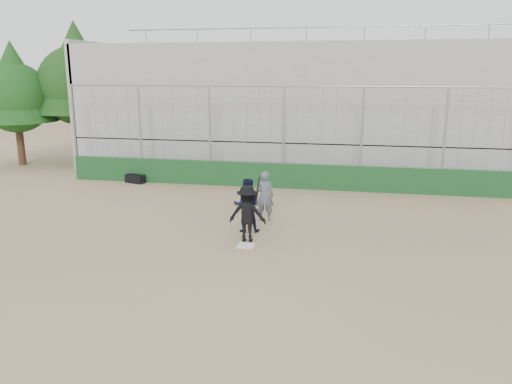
% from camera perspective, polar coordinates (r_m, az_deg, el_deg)
% --- Properties ---
extents(ground, '(90.00, 90.00, 0.00)m').
position_cam_1_polar(ground, '(13.42, -1.16, -6.16)').
color(ground, olive).
rests_on(ground, ground).
extents(home_plate, '(0.44, 0.44, 0.02)m').
position_cam_1_polar(home_plate, '(13.42, -1.16, -6.11)').
color(home_plate, white).
rests_on(home_plate, ground).
extents(backstop, '(18.10, 0.25, 4.04)m').
position_cam_1_polar(backstop, '(19.85, 3.13, 3.19)').
color(backstop, '#133D1A').
rests_on(backstop, ground).
extents(bleachers, '(20.25, 6.70, 6.98)m').
position_cam_1_polar(bleachers, '(24.49, 4.85, 9.77)').
color(bleachers, gray).
rests_on(bleachers, ground).
extents(tree_left, '(4.48, 4.48, 7.00)m').
position_cam_1_polar(tree_left, '(27.07, -19.76, 12.50)').
color(tree_left, '#332412').
rests_on(tree_left, ground).
extents(tree_right, '(3.84, 3.84, 6.00)m').
position_cam_1_polar(tree_right, '(27.21, -25.89, 10.62)').
color(tree_right, '#362013').
rests_on(tree_right, ground).
extents(batter_at_plate, '(1.02, 0.73, 1.74)m').
position_cam_1_polar(batter_at_plate, '(13.56, -0.99, -2.47)').
color(batter_at_plate, black).
rests_on(batter_at_plate, ground).
extents(catcher_crouched, '(0.85, 0.71, 1.08)m').
position_cam_1_polar(catcher_crouched, '(14.42, -1.07, -2.52)').
color(catcher_crouched, black).
rests_on(catcher_crouched, ground).
extents(umpire, '(0.63, 0.47, 1.42)m').
position_cam_1_polar(umpire, '(15.48, 0.98, -0.73)').
color(umpire, '#4D5562').
rests_on(umpire, ground).
extents(equipment_bag, '(0.90, 0.59, 0.39)m').
position_cam_1_polar(equipment_bag, '(21.46, -13.65, 1.49)').
color(equipment_bag, black).
rests_on(equipment_bag, ground).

